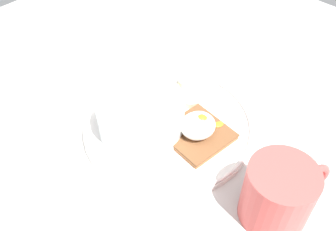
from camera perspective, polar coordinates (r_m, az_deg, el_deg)
The scene contains 11 objects.
ground_plane at distance 66.72cm, azimuth 0.00°, elevation -2.42°, with size 120.00×120.00×2.00cm, color beige.
plate at distance 65.41cm, azimuth 0.00°, elevation -1.36°, with size 29.54×29.54×1.60cm.
oatmeal_bowl at distance 62.49cm, azimuth -4.11°, elevation -0.15°, with size 14.66×14.66×6.08cm.
toast_slice at distance 62.90cm, azimuth 4.47°, elevation -2.87°, with size 10.85×10.85×1.12cm.
poached_egg at distance 61.30cm, azimuth 4.65°, elevation -1.46°, with size 7.83×5.60×3.64cm.
banana_slice_front at distance 70.61cm, azimuth 0.68°, elevation 3.92°, with size 3.11×3.17×1.46cm.
banana_slice_left at distance 68.79cm, azimuth 3.50°, elevation 2.34°, with size 4.76×4.78×1.22cm.
banana_slice_back at distance 72.52cm, azimuth -1.41°, elevation 5.29°, with size 4.06×4.03×1.70cm.
banana_slice_right at distance 70.99cm, azimuth -2.55°, elevation 3.88°, with size 4.50×4.48×1.00cm.
banana_slice_inner at distance 72.59cm, azimuth 2.63°, elevation 5.12°, with size 3.61×3.67×1.34cm.
coffee_mug at distance 53.76cm, azimuth 16.51°, elevation -11.37°, with size 12.74×9.55×9.75cm.
Camera 1 is at (32.34, 31.14, 50.36)cm, focal length 40.00 mm.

